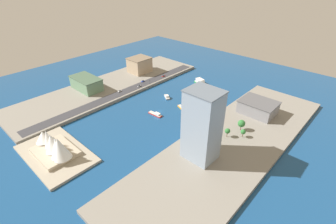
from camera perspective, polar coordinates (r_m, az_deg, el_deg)
ground_plane at (r=251.28m, az=-1.91°, el=0.18°), size 440.00×440.00×0.00m
quay_west at (r=210.55m, az=14.58°, el=-7.27°), size 70.00×240.00×3.26m
quay_east at (r=307.97m, az=-13.07°, el=5.77°), size 70.00×240.00×3.26m
peninsula_point at (r=214.53m, az=-24.53°, el=-8.82°), size 65.72×39.70×2.00m
road_strip at (r=287.87m, az=-10.08°, el=4.66°), size 12.71×228.00×0.15m
yacht_sleek_gray at (r=276.27m, az=-0.24°, el=3.54°), size 12.12×9.64×3.79m
tugboat_red at (r=244.38m, az=-2.87°, el=-0.50°), size 16.41×5.06×3.15m
water_taxi_orange at (r=254.56m, az=3.35°, el=0.89°), size 15.85×8.86×3.43m
ferry_green_doubledeck at (r=312.05m, az=7.64°, el=6.82°), size 22.54×13.19×6.32m
terminal_long_green at (r=302.31m, az=-18.39°, el=6.32°), size 39.35×21.86×14.35m
tower_tall_glass at (r=175.07m, az=7.88°, el=-3.23°), size 24.10×19.92×55.20m
warehouse_low_gray at (r=254.57m, az=20.11°, el=1.07°), size 33.70×26.58×12.68m
apartment_midrise_tan at (r=338.58m, az=-6.62°, el=10.79°), size 24.22×27.23×19.56m
sedan_silver at (r=297.65m, az=-6.68°, el=6.03°), size 1.90×4.75×1.56m
pickup_red at (r=324.23m, az=-1.07°, el=8.37°), size 2.00×5.00×1.49m
van_white at (r=288.21m, az=-11.13°, el=4.76°), size 1.95×4.60×1.46m
hatchback_blue at (r=310.09m, az=-5.85°, el=7.14°), size 2.02×4.36×1.64m
traffic_light_waterfront at (r=300.16m, az=-4.23°, el=7.10°), size 0.36×0.36×6.50m
opera_landmark at (r=207.43m, az=-24.84°, el=-7.06°), size 45.26×26.37×21.06m
park_tree_cluster at (r=219.25m, az=16.10°, el=-3.26°), size 14.26×22.42×10.02m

